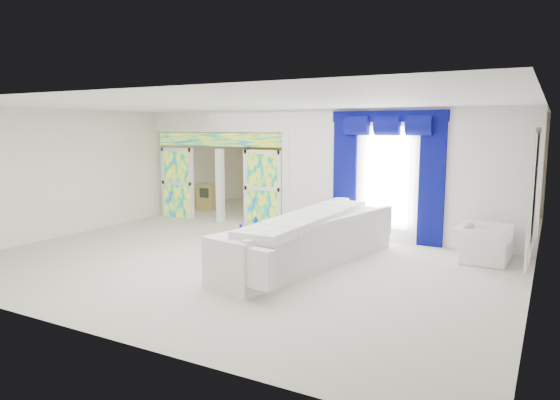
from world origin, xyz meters
The scene contains 22 objects.
floor centered at (0.00, 0.00, 0.00)m, with size 12.00×12.00×0.00m, color #B7AF9E.
dividing_wall centered at (2.15, 1.00, 1.50)m, with size 5.70×0.18×3.00m, color white.
dividing_header centered at (-2.85, 1.00, 2.73)m, with size 4.30×0.18×0.55m, color white.
stained_panel_left centered at (-4.28, 1.00, 1.00)m, with size 0.95×0.04×2.00m, color #994C3F.
stained_panel_right centered at (-1.42, 1.00, 1.00)m, with size 0.95×0.04×2.00m, color #994C3F.
stained_transom centered at (-2.85, 1.00, 2.25)m, with size 4.00×0.05×0.35m, color #994C3F.
window_pane centered at (1.90, 0.90, 1.45)m, with size 1.00×0.02×2.30m, color white.
blue_drape_left centered at (0.90, 0.87, 1.40)m, with size 0.55×0.10×2.80m, color #030349.
blue_drape_right centered at (2.90, 0.87, 1.40)m, with size 0.55×0.10×2.80m, color #030349.
blue_pelmet centered at (1.90, 0.87, 2.82)m, with size 2.60×0.12×0.25m, color #030349.
wall_mirror centered at (4.94, -1.00, 1.55)m, with size 0.04×2.70×1.90m, color white.
gold_curtains centered at (0.00, 5.90, 1.50)m, with size 9.70×0.12×2.90m, color #AD9729.
white_sofa centered at (1.25, -1.78, 0.43)m, with size 0.96×4.47×0.85m, color silver.
coffee_table centered at (-0.10, -1.48, 0.21)m, with size 0.62×1.86×0.41m, color gold.
console_table centered at (1.22, 0.62, 0.18)m, with size 1.11×0.35×0.37m, color white.
table_lamp centered at (0.92, 0.62, 0.66)m, with size 0.36×0.36×0.58m, color white.
armchair centered at (4.10, 0.07, 0.35)m, with size 1.08×0.94×0.70m, color silver.
grand_piano centered at (-1.86, 3.43, 0.51)m, with size 1.55×2.03×1.03m, color black.
piano_bench centered at (-1.86, 1.83, 0.15)m, with size 0.91×0.35×0.30m, color black.
tv_console centered at (-4.40, 2.56, 0.41)m, with size 0.56×0.51×0.81m, color tan.
chandelier centered at (-2.30, 3.40, 2.65)m, with size 0.60×0.60×0.60m, color gold.
decanters centered at (-0.12, -1.47, 0.51)m, with size 0.20×1.12×0.29m.
Camera 1 is at (5.19, -10.09, 2.57)m, focal length 32.10 mm.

